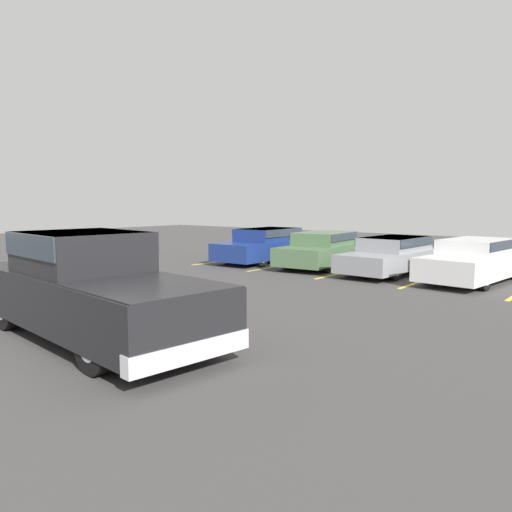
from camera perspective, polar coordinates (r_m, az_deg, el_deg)
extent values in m
plane|color=#423F3F|center=(9.28, -19.81, -8.78)|extent=(60.00, 60.00, 0.00)
cube|color=yellow|center=(20.59, -1.84, -0.29)|extent=(0.12, 5.47, 0.01)
cube|color=yellow|center=(18.96, 4.29, -0.87)|extent=(0.12, 5.47, 0.01)
cube|color=yellow|center=(17.60, 11.47, -1.53)|extent=(0.12, 5.47, 0.01)
cube|color=yellow|center=(16.56, 19.71, -2.26)|extent=(0.12, 5.47, 0.01)
cube|color=black|center=(8.98, -18.28, -4.67)|extent=(5.84, 2.54, 0.87)
cube|color=black|center=(9.12, -19.24, 0.45)|extent=(2.22, 1.98, 0.70)
cube|color=#2D3842|center=(9.11, -19.28, 1.43)|extent=(2.19, 2.03, 0.38)
cube|color=black|center=(7.38, -12.17, -3.71)|extent=(2.29, 2.06, 0.13)
cube|color=silver|center=(6.77, -7.53, -10.71)|extent=(0.42, 1.96, 0.28)
cylinder|color=black|center=(8.02, -7.60, -7.62)|extent=(0.89, 0.39, 0.86)
cylinder|color=#ADADB2|center=(8.02, -7.60, -7.62)|extent=(0.51, 0.36, 0.48)
cylinder|color=black|center=(7.21, -17.78, -9.45)|extent=(0.89, 0.39, 0.86)
cylinder|color=#ADADB2|center=(7.21, -17.78, -9.45)|extent=(0.51, 0.36, 0.48)
cylinder|color=black|center=(10.87, -18.51, -4.22)|extent=(0.89, 0.39, 0.86)
cylinder|color=#ADADB2|center=(10.87, -18.51, -4.22)|extent=(0.51, 0.36, 0.48)
cylinder|color=black|center=(10.29, -26.45, -5.14)|extent=(0.89, 0.39, 0.86)
cylinder|color=#ADADB2|center=(10.29, -26.45, -5.14)|extent=(0.51, 0.36, 0.48)
cube|color=navy|center=(19.60, 1.19, 0.82)|extent=(1.92, 4.84, 0.65)
cube|color=navy|center=(19.63, 1.36, 2.48)|extent=(1.64, 2.53, 0.48)
cube|color=#2D3842|center=(19.63, 1.36, 2.76)|extent=(1.71, 2.49, 0.29)
cylinder|color=black|center=(18.06, 0.55, -0.22)|extent=(0.25, 0.63, 0.62)
cylinder|color=#ADADB2|center=(18.06, 0.55, -0.22)|extent=(0.26, 0.35, 0.34)
cylinder|color=black|center=(19.00, -3.12, 0.09)|extent=(0.25, 0.63, 0.62)
cylinder|color=#ADADB2|center=(19.00, -3.12, 0.09)|extent=(0.26, 0.35, 0.34)
cylinder|color=black|center=(20.35, 5.21, 0.48)|extent=(0.25, 0.63, 0.62)
cylinder|color=#ADADB2|center=(20.35, 5.21, 0.48)|extent=(0.26, 0.35, 0.34)
cylinder|color=black|center=(21.18, 1.74, 0.73)|extent=(0.25, 0.63, 0.62)
cylinder|color=#ADADB2|center=(21.18, 1.74, 0.73)|extent=(0.26, 0.35, 0.34)
cube|color=#4C6B47|center=(18.11, 7.65, 0.32)|extent=(2.19, 4.53, 0.62)
cube|color=#4C6B47|center=(18.14, 7.79, 2.01)|extent=(1.77, 2.42, 0.45)
cube|color=#2D3842|center=(18.13, 7.79, 2.29)|extent=(1.83, 2.38, 0.27)
cylinder|color=black|center=(16.67, 8.09, -0.75)|extent=(0.29, 0.69, 0.67)
cylinder|color=#ADADB2|center=(16.67, 8.09, -0.75)|extent=(0.28, 0.39, 0.37)
cylinder|color=black|center=(17.35, 3.58, -0.43)|extent=(0.29, 0.69, 0.67)
cylinder|color=#ADADB2|center=(17.35, 3.58, -0.43)|extent=(0.28, 0.39, 0.37)
cylinder|color=black|center=(18.98, 11.35, 0.03)|extent=(0.29, 0.69, 0.67)
cylinder|color=#ADADB2|center=(18.98, 11.35, 0.03)|extent=(0.28, 0.39, 0.37)
cylinder|color=black|center=(19.59, 7.26, 0.30)|extent=(0.29, 0.69, 0.67)
cylinder|color=#ADADB2|center=(19.59, 7.26, 0.30)|extent=(0.28, 0.39, 0.37)
cube|color=gray|center=(16.97, 15.36, -0.36)|extent=(1.89, 4.84, 0.57)
cube|color=gray|center=(17.00, 15.55, 1.36)|extent=(1.60, 2.54, 0.45)
cube|color=#2D3842|center=(17.00, 15.56, 1.66)|extent=(1.66, 2.49, 0.27)
cylinder|color=black|center=(15.43, 15.58, -1.52)|extent=(0.23, 0.65, 0.65)
cylinder|color=#ADADB2|center=(15.43, 15.58, -1.52)|extent=(0.22, 0.36, 0.36)
cylinder|color=black|center=(16.11, 10.83, -1.08)|extent=(0.23, 0.65, 0.65)
cylinder|color=#ADADB2|center=(16.11, 10.83, -1.08)|extent=(0.22, 0.36, 0.36)
cylinder|color=black|center=(17.95, 19.40, -0.58)|extent=(0.23, 0.65, 0.65)
cylinder|color=#ADADB2|center=(17.95, 19.40, -0.58)|extent=(0.22, 0.36, 0.36)
cylinder|color=black|center=(18.54, 15.16, -0.24)|extent=(0.23, 0.65, 0.65)
cylinder|color=#ADADB2|center=(18.54, 15.16, -0.24)|extent=(0.22, 0.36, 0.36)
cube|color=silver|center=(15.93, 23.74, -0.92)|extent=(2.17, 4.74, 0.65)
cube|color=silver|center=(15.97, 23.94, 1.02)|extent=(1.75, 2.52, 0.43)
cube|color=#2D3842|center=(15.96, 23.95, 1.33)|extent=(1.82, 2.48, 0.26)
cylinder|color=black|center=(14.46, 24.59, -2.35)|extent=(0.27, 0.67, 0.65)
cylinder|color=#ADADB2|center=(14.46, 24.59, -2.35)|extent=(0.26, 0.38, 0.36)
cylinder|color=black|center=(15.03, 19.24, -1.83)|extent=(0.27, 0.67, 0.65)
cylinder|color=#ADADB2|center=(15.03, 19.24, -1.83)|extent=(0.26, 0.38, 0.36)
cylinder|color=black|center=(17.46, 22.98, -0.90)|extent=(0.27, 0.67, 0.65)
cylinder|color=#ADADB2|center=(17.46, 22.98, -0.90)|extent=(0.26, 0.38, 0.36)
cube|color=black|center=(14.05, -14.75, -3.51)|extent=(0.50, 0.50, 0.03)
cone|color=orange|center=(14.01, -14.78, -2.37)|extent=(0.39, 0.39, 0.59)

